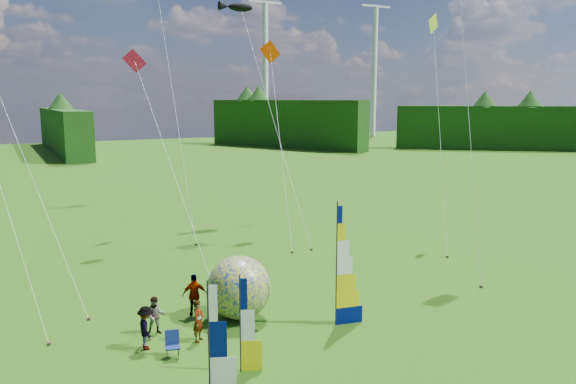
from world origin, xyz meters
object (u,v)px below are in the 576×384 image
feather_banner_main (336,267)px  kite_whale (272,104)px  side_banner_left (240,326)px  spectator_b (156,316)px  bol_inflatable (239,288)px  spectator_a (199,321)px  side_banner_far (209,340)px  spectator_d (195,295)px  spectator_c (146,328)px  camp_chair (172,345)px

feather_banner_main → kite_whale: size_ratio=0.28×
side_banner_left → spectator_b: 4.75m
side_banner_left → spectator_b: (-1.71, 4.35, -0.88)m
bol_inflatable → spectator_b: bearing=179.5°
spectator_a → kite_whale: bearing=10.4°
side_banner_far → bol_inflatable: bearing=81.1°
spectator_d → spectator_c: bearing=53.7°
bol_inflatable → spectator_c: (-4.14, -1.11, -0.52)m
side_banner_far → spectator_d: side_banner_far is taller
spectator_a → kite_whale: kite_whale is taller
spectator_a → spectator_d: bearing=29.6°
side_banner_far → spectator_a: side_banner_far is taller
spectator_b → side_banner_far: bearing=-72.9°
spectator_a → spectator_c: spectator_c is taller
side_banner_left → bol_inflatable: 4.68m
spectator_c → camp_chair: 1.35m
spectator_d → side_banner_left: bearing=100.1°
spectator_a → camp_chair: size_ratio=1.70×
spectator_d → kite_whale: size_ratio=0.10×
feather_banner_main → camp_chair: (-6.63, 0.26, -1.98)m
camp_chair → kite_whale: size_ratio=0.05×
side_banner_far → spectator_c: 4.26m
side_banner_far → spectator_a: size_ratio=2.19×
spectator_a → side_banner_left: bearing=-126.3°
side_banner_left → spectator_b: bearing=134.2°
spectator_a → spectator_d: size_ratio=0.90×
bol_inflatable → spectator_b: bol_inflatable is taller
feather_banner_main → side_banner_left: (-4.91, -1.79, -0.82)m
bol_inflatable → spectator_d: 1.97m
feather_banner_main → camp_chair: feather_banner_main is taller
bol_inflatable → side_banner_left: bearing=-112.4°
side_banner_left → spectator_a: size_ratio=2.04×
side_banner_left → spectator_a: (-0.45, 2.95, -0.83)m
side_banner_far → spectator_d: 6.57m
side_banner_far → camp_chair: 3.18m
spectator_d → spectator_b: bearing=42.6°
spectator_d → kite_whale: (10.08, 13.11, 7.75)m
spectator_c → camp_chair: spectator_c is taller
feather_banner_main → spectator_c: bearing=179.2°
bol_inflatable → spectator_d: bearing=143.0°
spectator_c → kite_whale: size_ratio=0.09×
feather_banner_main → side_banner_far: feather_banner_main is taller
spectator_c → spectator_d: (2.60, 2.27, 0.09)m
feather_banner_main → spectator_b: bearing=169.1°
spectator_b → spectator_d: bearing=43.7°
side_banner_far → camp_chair: size_ratio=3.72×
side_banner_far → camp_chair: side_banner_far is taller
feather_banner_main → bol_inflatable: bearing=151.4°
kite_whale → spectator_b: bearing=-121.7°
bol_inflatable → spectator_c: bol_inflatable is taller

